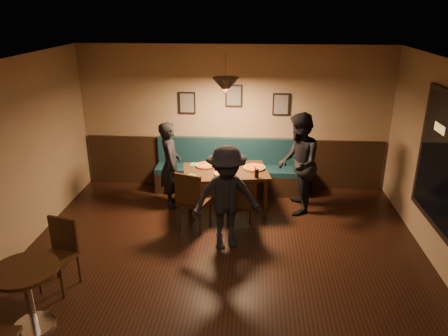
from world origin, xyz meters
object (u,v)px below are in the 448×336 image
Objects in this scene: chair_near_left at (194,200)px; tabasco_bottle at (255,169)px; dining_table at (225,191)px; diner_left at (170,165)px; diner_right at (298,164)px; diner_front at (227,198)px; soda_glass at (257,173)px; cafe_chair_far at (57,256)px; cafe_table at (29,298)px; chair_near_right at (240,203)px; booth_bench at (233,167)px.

chair_near_left is 1.18m from tabasco_bottle.
dining_table is 0.69m from tabasco_bottle.
diner_left is (-0.54, 0.84, 0.28)m from chair_near_left.
diner_front is (-1.15, -1.31, -0.09)m from diner_right.
soda_glass is at bearing -83.37° from tabasco_bottle.
diner_right is at bearing -128.91° from cafe_chair_far.
chair_near_left is 1.30× the size of cafe_table.
chair_near_left is at bearing 168.05° from chair_near_right.
booth_bench is 4.54m from cafe_table.
chair_near_left is at bearing -63.04° from diner_right.
cafe_table is (-1.53, -2.48, -0.12)m from chair_near_left.
chair_near_right is at bearing -130.10° from cafe_chair_far.
tabasco_bottle is 3.98m from cafe_table.
soda_glass reaches higher than tabasco_bottle.
chair_near_left reaches higher than tabasco_bottle.
diner_right is at bearing 42.93° from chair_near_left.
diner_left is 1.77m from diner_front.
tabasco_bottle is at bearing 51.14° from diner_front.
soda_glass is at bearing 45.72° from diner_front.
soda_glass is at bearing -68.72° from booth_bench.
diner_right is 0.76m from tabasco_bottle.
diner_front reaches higher than cafe_table.
booth_bench is 3.02× the size of chair_near_right.
cafe_table is at bearing -117.00° from booth_bench.
diner_right is at bearing 45.03° from cafe_table.
diner_left is 1.69× the size of cafe_chair_far.
dining_table is 1.42× the size of chair_near_left.
chair_near_left is 1.03× the size of chair_near_right.
cafe_table is at bearing -131.55° from soda_glass.
chair_near_left reaches higher than soda_glass.
diner_left is 2.02× the size of cafe_table.
chair_near_right is at bearing -109.46° from tabasco_bottle.
dining_table is at bearing 74.51° from chair_near_left.
chair_near_left is at bearing 58.42° from cafe_table.
tabasco_bottle is at bearing -73.05° from diner_right.
cafe_chair_far is (-1.53, -1.74, -0.04)m from chair_near_left.
chair_near_left is 0.65× the size of diner_left.
tabasco_bottle is (-0.74, -0.18, -0.05)m from diner_right.
diner_right is at bearing -34.14° from booth_bench.
diner_left reaches higher than booth_bench.
diner_front is 1.01m from soda_glass.
soda_glass and cafe_chair_far have the same top height.
chair_near_right is (0.75, -0.05, -0.01)m from chair_near_left.
diner_right reaches higher than dining_table.
diner_right is (0.96, 0.81, 0.40)m from chair_near_right.
tabasco_bottle is at bearing 62.42° from chair_near_right.
diner_right reaches higher than chair_near_right.
tabasco_bottle is at bearing 96.63° from soda_glass.
diner_left is 12.01× the size of tabasco_bottle.
soda_glass is 3.84m from cafe_table.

